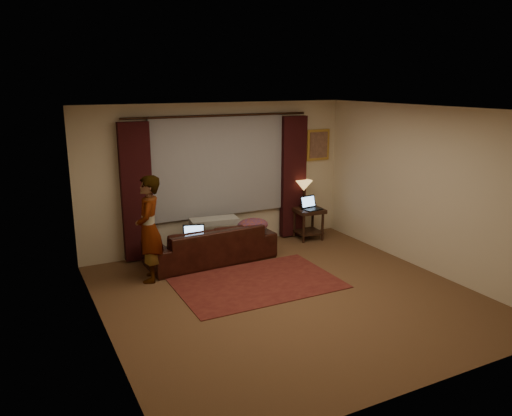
{
  "coord_description": "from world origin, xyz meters",
  "views": [
    {
      "loc": [
        -3.37,
        -5.64,
        2.96
      ],
      "look_at": [
        0.1,
        1.2,
        1.0
      ],
      "focal_mm": 35.0,
      "sensor_mm": 36.0,
      "label": 1
    }
  ],
  "objects": [
    {
      "name": "wall_front",
      "position": [
        0.0,
        -2.5,
        1.3
      ],
      "size": [
        5.0,
        0.02,
        2.6
      ],
      "primitive_type": "cube",
      "color": "beige",
      "rests_on": "ground"
    },
    {
      "name": "curtain_rod",
      "position": [
        0.0,
        2.39,
        2.38
      ],
      "size": [
        0.04,
        0.04,
        3.4
      ],
      "primitive_type": "cylinder",
      "color": "black",
      "rests_on": "wall_back"
    },
    {
      "name": "ceiling",
      "position": [
        0.0,
        0.0,
        2.6
      ],
      "size": [
        5.0,
        5.0,
        0.02
      ],
      "primitive_type": "cube",
      "color": "silver",
      "rests_on": "ground"
    },
    {
      "name": "sofa",
      "position": [
        -0.45,
        1.8,
        0.43
      ],
      "size": [
        2.18,
        1.02,
        0.86
      ],
      "primitive_type": "imported",
      "rotation": [
        0.0,
        0.0,
        3.19
      ],
      "color": "black",
      "rests_on": "floor"
    },
    {
      "name": "sheer_curtain",
      "position": [
        0.0,
        2.44,
        1.5
      ],
      "size": [
        2.5,
        0.05,
        1.8
      ],
      "primitive_type": "cube",
      "color": "#929399",
      "rests_on": "wall_back"
    },
    {
      "name": "wall_left",
      "position": [
        -2.5,
        0.0,
        1.3
      ],
      "size": [
        0.02,
        5.0,
        2.6
      ],
      "primitive_type": "cube",
      "color": "beige",
      "rests_on": "ground"
    },
    {
      "name": "drape_right",
      "position": [
        1.5,
        2.39,
        1.18
      ],
      "size": [
        0.5,
        0.14,
        2.3
      ],
      "primitive_type": "cube",
      "color": "black",
      "rests_on": "floor"
    },
    {
      "name": "throw_blanket",
      "position": [
        -0.3,
        2.0,
        0.87
      ],
      "size": [
        0.85,
        0.42,
        0.1
      ],
      "primitive_type": "cube",
      "rotation": [
        0.0,
        0.0,
        -0.12
      ],
      "color": "#989892",
      "rests_on": "sofa"
    },
    {
      "name": "end_table",
      "position": [
        1.69,
        2.11,
        0.3
      ],
      "size": [
        0.56,
        0.56,
        0.6
      ],
      "primitive_type": "cube",
      "rotation": [
        0.0,
        0.0,
        -0.09
      ],
      "color": "black",
      "rests_on": "floor"
    },
    {
      "name": "tiffany_lamp",
      "position": [
        1.66,
        2.25,
        0.86
      ],
      "size": [
        0.4,
        0.4,
        0.52
      ],
      "primitive_type": null,
      "rotation": [
        0.0,
        0.0,
        0.25
      ],
      "color": "olive",
      "rests_on": "end_table"
    },
    {
      "name": "person",
      "position": [
        -1.56,
        1.46,
        0.81
      ],
      "size": [
        0.62,
        0.62,
        1.62
      ],
      "primitive_type": "imported",
      "rotation": [
        0.0,
        0.0,
        -1.95
      ],
      "color": "#989892",
      "rests_on": "floor"
    },
    {
      "name": "drape_left",
      "position": [
        -1.5,
        2.39,
        1.18
      ],
      "size": [
        0.5,
        0.14,
        2.3
      ],
      "primitive_type": "cube",
      "color": "black",
      "rests_on": "floor"
    },
    {
      "name": "laptop_table",
      "position": [
        1.7,
        2.01,
        0.73
      ],
      "size": [
        0.39,
        0.42,
        0.25
      ],
      "primitive_type": null,
      "rotation": [
        0.0,
        0.0,
        0.15
      ],
      "color": "black",
      "rests_on": "end_table"
    },
    {
      "name": "floor",
      "position": [
        0.0,
        0.0,
        -0.01
      ],
      "size": [
        5.0,
        5.0,
        0.01
      ],
      "primitive_type": "cube",
      "color": "brown",
      "rests_on": "ground"
    },
    {
      "name": "clothing_pile",
      "position": [
        0.29,
        1.71,
        0.55
      ],
      "size": [
        0.66,
        0.58,
        0.23
      ],
      "primitive_type": "ellipsoid",
      "rotation": [
        0.0,
        0.0,
        0.32
      ],
      "color": "brown",
      "rests_on": "sofa"
    },
    {
      "name": "wall_right",
      "position": [
        2.5,
        0.0,
        1.3
      ],
      "size": [
        0.02,
        5.0,
        2.6
      ],
      "primitive_type": "cube",
      "color": "beige",
      "rests_on": "ground"
    },
    {
      "name": "laptop_sofa",
      "position": [
        -0.79,
        1.64,
        0.56
      ],
      "size": [
        0.45,
        0.47,
        0.26
      ],
      "primitive_type": null,
      "rotation": [
        0.0,
        0.0,
        -0.29
      ],
      "color": "black",
      "rests_on": "sofa"
    },
    {
      "name": "wall_back",
      "position": [
        0.0,
        2.5,
        1.3
      ],
      "size": [
        5.0,
        0.02,
        2.6
      ],
      "primitive_type": "cube",
      "color": "beige",
      "rests_on": "ground"
    },
    {
      "name": "area_rug",
      "position": [
        -0.19,
        0.61,
        0.01
      ],
      "size": [
        2.4,
        1.61,
        0.01
      ],
      "primitive_type": "cube",
      "rotation": [
        0.0,
        0.0,
        -0.0
      ],
      "color": "maroon",
      "rests_on": "floor"
    },
    {
      "name": "picture_frame",
      "position": [
        2.1,
        2.47,
        1.75
      ],
      "size": [
        0.5,
        0.04,
        0.6
      ],
      "primitive_type": "cube",
      "color": "gold",
      "rests_on": "wall_back"
    }
  ]
}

